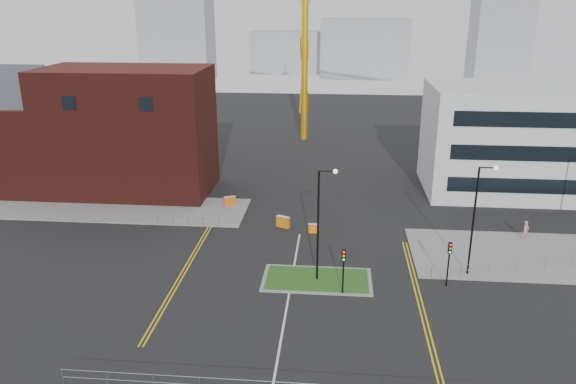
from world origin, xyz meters
name	(u,v)px	position (x,y,z in m)	size (l,w,h in m)	color
ground	(282,336)	(0.00, 0.00, 0.00)	(200.00, 200.00, 0.00)	black
pavement_left	(114,208)	(-20.00, 22.00, 0.06)	(28.00, 8.00, 0.12)	slate
pavement_right	(552,256)	(22.00, 14.00, 0.06)	(24.00, 10.00, 0.12)	slate
island_kerb	(317,280)	(2.00, 8.00, 0.04)	(8.60, 4.60, 0.08)	slate
grass_island	(317,279)	(2.00, 8.00, 0.06)	(8.00, 4.00, 0.12)	#1C4617
brick_building	(103,132)	(-22.97, 28.00, 6.85)	(24.20, 10.07, 14.24)	#461511
office_block	(541,140)	(26.01, 31.97, 6.00)	(25.00, 12.20, 12.00)	#BCBFC1
streetlamp_island	(321,216)	(2.22, 8.00, 5.41)	(1.46, 0.36, 9.18)	black
streetlamp_right_near	(477,212)	(14.22, 10.00, 5.41)	(1.46, 0.36, 9.18)	black
traffic_light_island	(344,263)	(4.00, 5.98, 2.57)	(0.28, 0.33, 3.65)	black
traffic_light_right	(449,256)	(12.00, 7.98, 2.57)	(0.28, 0.33, 3.65)	black
railing_left	(188,219)	(-11.00, 18.00, 0.74)	(6.05, 0.05, 1.10)	gray
railing_right	(546,261)	(20.50, 11.50, 0.78)	(19.05, 5.05, 1.10)	gray
centre_line	(284,320)	(0.00, 2.00, 0.01)	(0.15, 30.00, 0.01)	silver
yellow_left_a	(187,263)	(-9.00, 10.00, 0.01)	(0.12, 24.00, 0.01)	gold
yellow_left_b	(190,263)	(-8.70, 10.00, 0.01)	(0.12, 24.00, 0.01)	gold
yellow_right_a	(417,297)	(9.50, 6.00, 0.01)	(0.12, 20.00, 0.01)	gold
yellow_right_b	(421,297)	(9.80, 6.00, 0.01)	(0.12, 20.00, 0.01)	gold
skyline_a	(178,39)	(-40.00, 120.00, 11.00)	(18.00, 12.00, 22.00)	gray
skyline_b	(364,48)	(10.00, 130.00, 8.00)	(24.00, 12.00, 16.00)	gray
skyline_c	(501,27)	(45.00, 125.00, 14.00)	(14.00, 12.00, 28.00)	gray
skyline_d	(302,52)	(-8.00, 140.00, 6.00)	(30.00, 12.00, 12.00)	gray
pedestrian	(526,231)	(20.73, 17.57, 0.92)	(0.67, 0.44, 1.84)	#BB797B
barrier_left	(230,201)	(-8.00, 24.00, 0.56)	(1.29, 0.86, 1.03)	#CF540B
barrier_mid	(283,221)	(-1.73, 18.58, 0.60)	(1.38, 0.95, 1.11)	orange
barrier_right	(313,228)	(1.27, 17.48, 0.48)	(1.07, 0.40, 0.89)	orange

